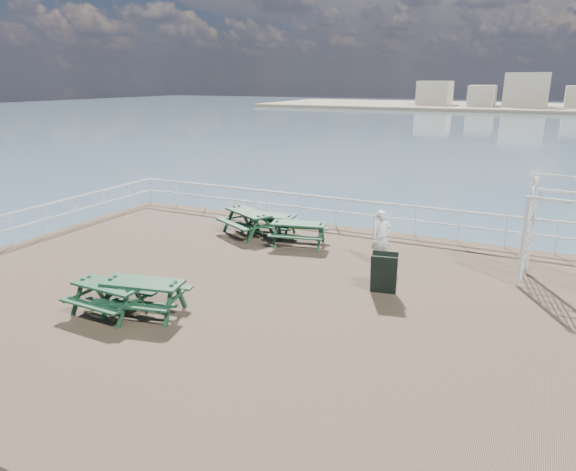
{
  "coord_description": "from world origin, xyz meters",
  "views": [
    {
      "loc": [
        6.5,
        -10.62,
        5.29
      ],
      "look_at": [
        0.5,
        1.71,
        1.1
      ],
      "focal_mm": 32.0,
      "sensor_mm": 36.0,
      "label": 1
    }
  ],
  "objects_px": {
    "picnic_table_b": "(248,218)",
    "picnic_table_d": "(109,292)",
    "person": "(381,238)",
    "trellis_arbor": "(573,240)",
    "picnic_table_e": "(143,290)",
    "picnic_table_c": "(299,229)",
    "picnic_table_a": "(271,220)"
  },
  "relations": [
    {
      "from": "picnic_table_a",
      "to": "picnic_table_c",
      "type": "height_order",
      "value": "picnic_table_c"
    },
    {
      "from": "trellis_arbor",
      "to": "person",
      "type": "bearing_deg",
      "value": -167.35
    },
    {
      "from": "picnic_table_b",
      "to": "trellis_arbor",
      "type": "distance_m",
      "value": 10.04
    },
    {
      "from": "picnic_table_b",
      "to": "picnic_table_e",
      "type": "xyz_separation_m",
      "value": [
        1.03,
        -6.64,
        -0.03
      ]
    },
    {
      "from": "picnic_table_a",
      "to": "picnic_table_e",
      "type": "xyz_separation_m",
      "value": [
        0.31,
        -7.0,
        0.06
      ]
    },
    {
      "from": "trellis_arbor",
      "to": "picnic_table_c",
      "type": "bearing_deg",
      "value": -173.99
    },
    {
      "from": "picnic_table_b",
      "to": "picnic_table_d",
      "type": "bearing_deg",
      "value": -59.52
    },
    {
      "from": "picnic_table_a",
      "to": "picnic_table_e",
      "type": "distance_m",
      "value": 7.0
    },
    {
      "from": "picnic_table_b",
      "to": "picnic_table_d",
      "type": "height_order",
      "value": "picnic_table_b"
    },
    {
      "from": "picnic_table_d",
      "to": "trellis_arbor",
      "type": "bearing_deg",
      "value": 35.4
    },
    {
      "from": "picnic_table_e",
      "to": "person",
      "type": "distance_m",
      "value": 6.96
    },
    {
      "from": "picnic_table_a",
      "to": "picnic_table_d",
      "type": "xyz_separation_m",
      "value": [
        -0.41,
        -7.36,
        0.01
      ]
    },
    {
      "from": "person",
      "to": "picnic_table_d",
      "type": "bearing_deg",
      "value": -160.49
    },
    {
      "from": "picnic_table_e",
      "to": "picnic_table_a",
      "type": "bearing_deg",
      "value": 80.3
    },
    {
      "from": "picnic_table_c",
      "to": "picnic_table_d",
      "type": "relative_size",
      "value": 1.16
    },
    {
      "from": "trellis_arbor",
      "to": "person",
      "type": "relative_size",
      "value": 1.79
    },
    {
      "from": "picnic_table_e",
      "to": "picnic_table_d",
      "type": "bearing_deg",
      "value": -165.46
    },
    {
      "from": "picnic_table_e",
      "to": "person",
      "type": "relative_size",
      "value": 1.3
    },
    {
      "from": "picnic_table_a",
      "to": "picnic_table_c",
      "type": "bearing_deg",
      "value": -30.94
    },
    {
      "from": "picnic_table_a",
      "to": "trellis_arbor",
      "type": "height_order",
      "value": "trellis_arbor"
    },
    {
      "from": "picnic_table_d",
      "to": "picnic_table_e",
      "type": "distance_m",
      "value": 0.81
    },
    {
      "from": "picnic_table_e",
      "to": "trellis_arbor",
      "type": "height_order",
      "value": "trellis_arbor"
    },
    {
      "from": "picnic_table_b",
      "to": "picnic_table_e",
      "type": "distance_m",
      "value": 6.72
    },
    {
      "from": "picnic_table_c",
      "to": "picnic_table_e",
      "type": "relative_size",
      "value": 0.95
    },
    {
      "from": "picnic_table_a",
      "to": "picnic_table_e",
      "type": "relative_size",
      "value": 0.84
    },
    {
      "from": "person",
      "to": "trellis_arbor",
      "type": "bearing_deg",
      "value": -27.14
    },
    {
      "from": "picnic_table_c",
      "to": "person",
      "type": "relative_size",
      "value": 1.24
    },
    {
      "from": "picnic_table_d",
      "to": "picnic_table_c",
      "type": "bearing_deg",
      "value": 76.66
    },
    {
      "from": "picnic_table_e",
      "to": "person",
      "type": "height_order",
      "value": "person"
    },
    {
      "from": "picnic_table_d",
      "to": "trellis_arbor",
      "type": "relative_size",
      "value": 0.6
    },
    {
      "from": "picnic_table_a",
      "to": "picnic_table_d",
      "type": "height_order",
      "value": "picnic_table_d"
    },
    {
      "from": "picnic_table_c",
      "to": "person",
      "type": "bearing_deg",
      "value": -25.28
    }
  ]
}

